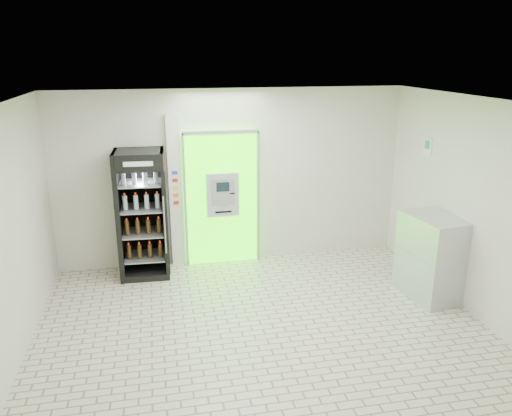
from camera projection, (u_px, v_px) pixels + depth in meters
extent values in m
plane|color=beige|center=(263.00, 329.00, 6.69)|extent=(6.00, 6.00, 0.00)
plane|color=beige|center=(232.00, 177.00, 8.58)|extent=(6.00, 0.00, 6.00)
plane|color=beige|center=(332.00, 327.00, 3.91)|extent=(6.00, 0.00, 6.00)
plane|color=beige|center=(6.00, 241.00, 5.67)|extent=(0.00, 5.00, 5.00)
plane|color=beige|center=(477.00, 209.00, 6.82)|extent=(0.00, 5.00, 5.00)
plane|color=white|center=(264.00, 102.00, 5.80)|extent=(6.00, 6.00, 0.00)
cube|color=#2FF102|center=(222.00, 198.00, 8.58)|extent=(1.20, 0.12, 2.30)
cube|color=gray|center=(221.00, 132.00, 8.18)|extent=(1.28, 0.04, 0.06)
cube|color=gray|center=(185.00, 202.00, 8.40)|extent=(0.04, 0.04, 2.30)
cube|color=gray|center=(258.00, 197.00, 8.64)|extent=(0.04, 0.04, 2.30)
cube|color=black|center=(229.00, 234.00, 8.75)|extent=(0.62, 0.01, 0.67)
cube|color=black|center=(201.00, 152.00, 8.22)|extent=(0.22, 0.01, 0.18)
cube|color=#B7BABF|center=(223.00, 195.00, 8.45)|extent=(0.55, 0.12, 0.75)
cube|color=black|center=(223.00, 187.00, 8.35)|extent=(0.22, 0.01, 0.16)
cube|color=gray|center=(223.00, 203.00, 8.43)|extent=(0.16, 0.01, 0.12)
cube|color=black|center=(232.00, 193.00, 8.41)|extent=(0.09, 0.01, 0.02)
cube|color=black|center=(223.00, 212.00, 8.48)|extent=(0.28, 0.01, 0.03)
cube|color=silver|center=(176.00, 192.00, 8.41)|extent=(0.22, 0.10, 2.60)
cube|color=#193FB2|center=(175.00, 173.00, 8.25)|extent=(0.09, 0.01, 0.06)
cube|color=red|center=(175.00, 180.00, 8.29)|extent=(0.09, 0.01, 0.06)
cube|color=yellow|center=(175.00, 188.00, 8.33)|extent=(0.09, 0.01, 0.06)
cube|color=orange|center=(176.00, 195.00, 8.37)|extent=(0.09, 0.01, 0.06)
cube|color=red|center=(176.00, 203.00, 8.41)|extent=(0.09, 0.01, 0.06)
cube|color=black|center=(142.00, 214.00, 8.08)|extent=(0.81, 0.74, 2.09)
cube|color=black|center=(143.00, 208.00, 8.39)|extent=(0.79, 0.08, 2.09)
cube|color=#AB2409|center=(138.00, 164.00, 7.48)|extent=(0.77, 0.04, 0.25)
cube|color=white|center=(138.00, 164.00, 7.48)|extent=(0.44, 0.02, 0.07)
cube|color=black|center=(146.00, 270.00, 8.38)|extent=(0.81, 0.74, 0.10)
cylinder|color=gray|center=(165.00, 225.00, 7.82)|extent=(0.02, 0.02, 0.94)
cube|color=gray|center=(145.00, 256.00, 8.30)|extent=(0.68, 0.63, 0.02)
cube|color=gray|center=(144.00, 232.00, 8.18)|extent=(0.68, 0.63, 0.02)
cube|color=gray|center=(142.00, 208.00, 8.05)|extent=(0.68, 0.63, 0.02)
cube|color=gray|center=(140.00, 183.00, 7.93)|extent=(0.68, 0.63, 0.02)
cube|color=#B7BABF|center=(431.00, 257.00, 7.45)|extent=(0.77, 1.04, 1.27)
cube|color=gray|center=(412.00, 255.00, 7.37)|extent=(0.14, 0.92, 0.01)
cube|color=white|center=(428.00, 147.00, 7.94)|extent=(0.02, 0.22, 0.26)
cube|color=#0B813F|center=(427.00, 145.00, 7.93)|extent=(0.00, 0.14, 0.14)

